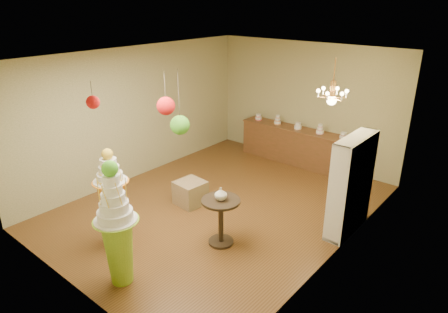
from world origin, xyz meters
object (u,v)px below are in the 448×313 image
Objects in this scene: pedestal_green at (118,235)px; sideboard at (297,145)px; pedestal_orange at (113,206)px; round_table at (221,215)px.

sideboard is (-0.36, 5.68, -0.32)m from pedestal_green.
pedestal_orange is 1.81m from round_table.
pedestal_orange reaches higher than sideboard.
round_table is at bearing 73.95° from pedestal_green.
pedestal_orange is at bearing 148.03° from pedestal_green.
pedestal_green is at bearing -106.05° from round_table.
sideboard reaches higher than round_table.
sideboard is (0.51, 5.14, -0.26)m from pedestal_orange.
pedestal_orange is at bearing -139.47° from round_table.
pedestal_orange is 0.58× the size of sideboard.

